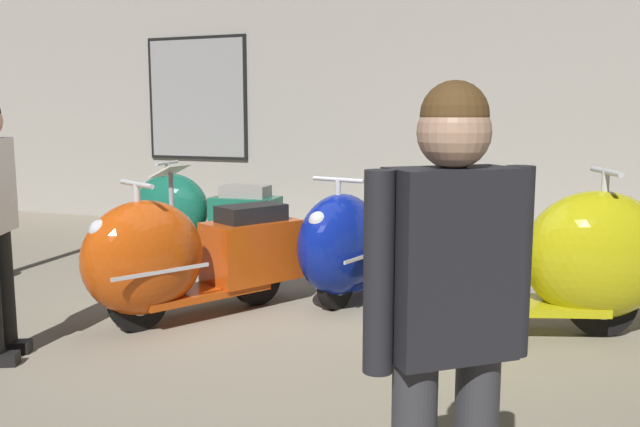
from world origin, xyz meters
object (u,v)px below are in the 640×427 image
(scooter_0, at_px, (193,213))
(scooter_2, at_px, (358,243))
(info_stanchion, at_px, (173,233))
(scooter_1, at_px, (179,257))
(visitor_0, at_px, (449,313))
(scooter_3, at_px, (550,260))

(scooter_0, relative_size, scooter_2, 0.96)
(scooter_2, relative_size, info_stanchion, 1.64)
(scooter_0, height_order, scooter_1, scooter_1)
(scooter_2, bearing_deg, visitor_0, 35.99)
(visitor_0, bearing_deg, scooter_2, -17.72)
(info_stanchion, bearing_deg, scooter_1, -53.99)
(scooter_3, xyz_separation_m, visitor_0, (-0.15, -2.70, 0.39))
(scooter_3, bearing_deg, visitor_0, -112.15)
(scooter_0, distance_m, scooter_2, 2.35)
(scooter_3, xyz_separation_m, info_stanchion, (-3.13, 0.36, -0.08))
(scooter_1, bearing_deg, visitor_0, 75.79)
(scooter_0, height_order, visitor_0, visitor_0)
(info_stanchion, bearing_deg, scooter_2, 0.15)
(scooter_3, relative_size, info_stanchion, 1.82)
(scooter_1, bearing_deg, info_stanchion, -115.77)
(scooter_1, xyz_separation_m, info_stanchion, (-0.72, 0.99, -0.04))
(scooter_1, bearing_deg, scooter_3, 132.99)
(scooter_0, height_order, info_stanchion, info_stanchion)
(scooter_2, xyz_separation_m, info_stanchion, (-1.70, -0.00, -0.03))
(scooter_2, bearing_deg, scooter_0, -102.06)
(scooter_2, bearing_deg, info_stanchion, -76.58)
(scooter_1, xyz_separation_m, visitor_0, (2.26, -2.07, 0.43))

